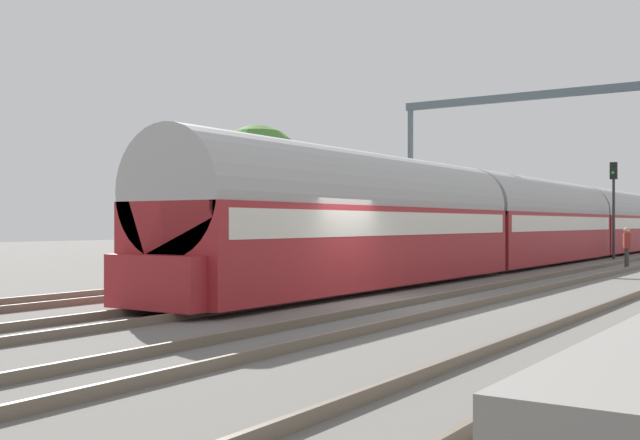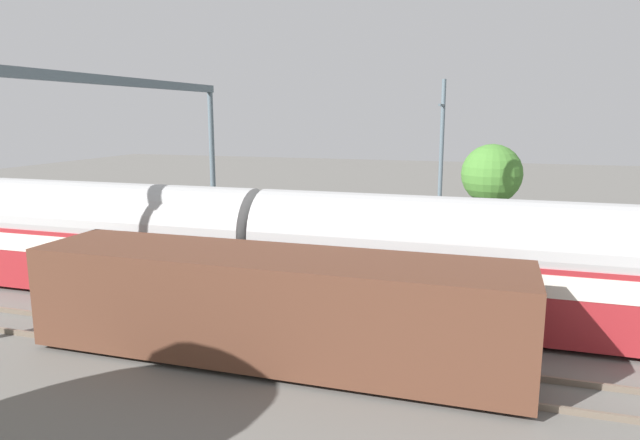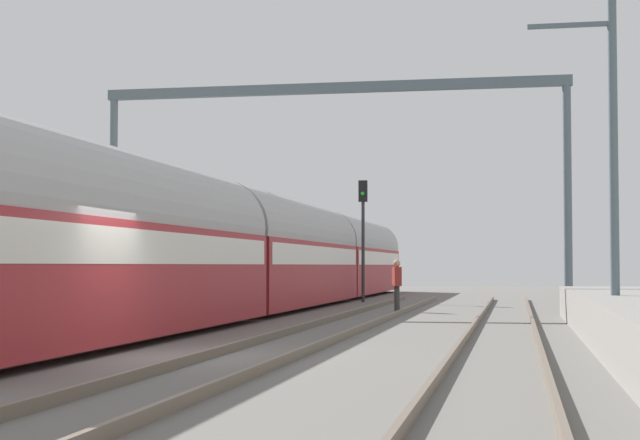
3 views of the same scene
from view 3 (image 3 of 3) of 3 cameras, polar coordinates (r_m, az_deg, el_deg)
name	(u,v)px [view 3 (image 3 of 3)]	position (r m, az deg, el deg)	size (l,w,h in m)	color
ground	(140,357)	(17.78, -9.96, -7.48)	(120.00, 120.00, 0.00)	#64625D
track_west	(31,350)	(18.57, -15.74, -6.96)	(1.51, 60.00, 0.16)	#695C4E
track_east	(253,354)	(17.18, -3.71, -7.42)	(1.51, 60.00, 0.16)	#695C4E
track_far_east	(497,358)	(16.64, 9.76, -7.55)	(1.52, 60.00, 0.16)	#695C4E
passenger_train	(282,253)	(36.95, -2.10, -1.86)	(2.93, 49.20, 3.82)	maroon
freight_car	(54,268)	(28.56, -14.54, -2.59)	(2.80, 13.00, 2.70)	#563323
person_crossing	(397,281)	(34.50, 4.28, -3.37)	(0.36, 0.46, 1.73)	#393939
railway_signal_far	(363,224)	(43.34, 2.40, -0.24)	(0.36, 0.30, 5.12)	#2D2D33
catenary_gantry	(331,140)	(35.66, 0.61, 4.48)	(16.30, 0.28, 7.86)	slate
catenary_pole_east_mid	(611,145)	(23.16, 15.82, 4.02)	(1.90, 0.20, 8.00)	slate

